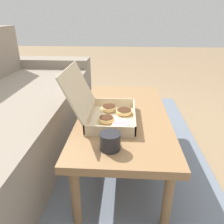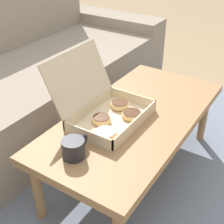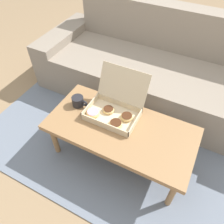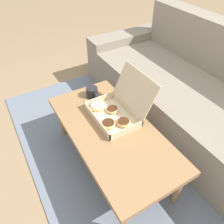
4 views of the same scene
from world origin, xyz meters
TOP-DOWN VIEW (x-y plane):
  - ground_plane at (0.00, 0.00)m, footprint 12.00×12.00m
  - area_rug at (0.00, 0.30)m, footprint 2.57×1.87m
  - coffee_table at (0.00, -0.05)m, footprint 1.11×0.54m
  - pastry_box at (-0.11, 0.05)m, footprint 0.40×0.38m
  - coffee_mug at (-0.40, 0.01)m, footprint 0.14×0.09m

SIDE VIEW (x-z plane):
  - ground_plane at x=0.00m, z-range 0.00..0.00m
  - area_rug at x=0.00m, z-range 0.00..0.01m
  - coffee_table at x=0.00m, z-range 0.15..0.53m
  - coffee_mug at x=-0.40m, z-range 0.38..0.46m
  - pastry_box at x=-0.11m, z-range 0.29..0.59m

